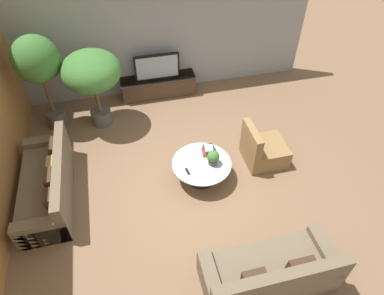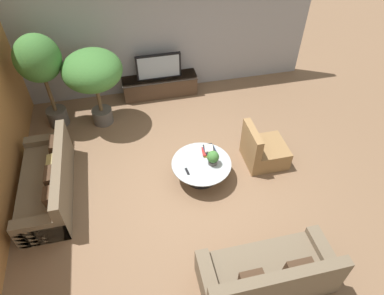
% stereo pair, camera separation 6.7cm
% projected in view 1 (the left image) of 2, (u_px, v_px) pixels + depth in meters
% --- Properties ---
extents(ground_plane, '(24.00, 24.00, 0.00)m').
position_uv_depth(ground_plane, '(190.00, 179.00, 6.64)').
color(ground_plane, brown).
extents(back_wall_stone, '(7.40, 0.12, 3.00)m').
position_uv_depth(back_wall_stone, '(157.00, 32.00, 7.87)').
color(back_wall_stone, '#939399').
rests_on(back_wall_stone, ground).
extents(media_console, '(1.84, 0.50, 0.48)m').
position_uv_depth(media_console, '(159.00, 86.00, 8.50)').
color(media_console, '#473323').
rests_on(media_console, ground).
extents(television, '(1.08, 0.13, 0.62)m').
position_uv_depth(television, '(157.00, 67.00, 8.13)').
color(television, black).
rests_on(television, media_console).
extents(coffee_table, '(1.12, 1.12, 0.40)m').
position_uv_depth(coffee_table, '(202.00, 167.00, 6.49)').
color(coffee_table, black).
rests_on(coffee_table, ground).
extents(couch_by_wall, '(0.84, 2.18, 0.84)m').
position_uv_depth(couch_by_wall, '(48.00, 184.00, 6.18)').
color(couch_by_wall, brown).
rests_on(couch_by_wall, ground).
extents(couch_near_entry, '(1.97, 0.84, 0.84)m').
position_uv_depth(couch_near_entry, '(270.00, 273.00, 4.98)').
color(couch_near_entry, brown).
rests_on(couch_near_entry, ground).
extents(armchair_wicker, '(0.80, 0.76, 0.86)m').
position_uv_depth(armchair_wicker, '(263.00, 150.00, 6.84)').
color(armchair_wicker, olive).
rests_on(armchair_wicker, ground).
extents(potted_palm_tall, '(0.91, 0.91, 2.14)m').
position_uv_depth(potted_palm_tall, '(38.00, 65.00, 6.76)').
color(potted_palm_tall, '#514C47').
rests_on(potted_palm_tall, ground).
extents(potted_palm_corner, '(1.23, 1.23, 1.76)m').
position_uv_depth(potted_palm_corner, '(92.00, 74.00, 6.98)').
color(potted_palm_corner, '#514C47').
rests_on(potted_palm_corner, ground).
extents(potted_plant_tabletop, '(0.23, 0.23, 0.29)m').
position_uv_depth(potted_plant_tabletop, '(213.00, 157.00, 6.29)').
color(potted_plant_tabletop, '#514C47').
rests_on(potted_plant_tabletop, coffee_table).
extents(book_stack, '(0.27, 0.31, 0.15)m').
position_uv_depth(book_stack, '(209.00, 150.00, 6.56)').
color(book_stack, gold).
rests_on(book_stack, coffee_table).
extents(remote_black, '(0.06, 0.16, 0.02)m').
position_uv_depth(remote_black, '(188.00, 171.00, 6.24)').
color(remote_black, black).
rests_on(remote_black, coffee_table).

